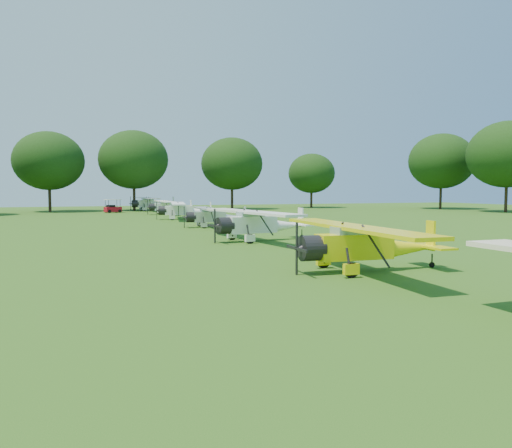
{
  "coord_description": "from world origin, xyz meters",
  "views": [
    {
      "loc": [
        -11.37,
        -25.72,
        3.43
      ],
      "look_at": [
        -1.39,
        1.51,
        1.4
      ],
      "focal_mm": 35.0,
      "sensor_mm": 36.0,
      "label": 1
    }
  ],
  "objects": [
    {
      "name": "ground",
      "position": [
        0.0,
        0.0,
        0.0
      ],
      "size": [
        160.0,
        160.0,
        0.0
      ],
      "primitive_type": "plane",
      "color": "#205515",
      "rests_on": "ground"
    },
    {
      "name": "tree_belt",
      "position": [
        3.57,
        0.16,
        8.03
      ],
      "size": [
        137.36,
        130.27,
        14.52
      ],
      "color": "#312113",
      "rests_on": "ground"
    },
    {
      "name": "aircraft_2",
      "position": [
        0.02,
        -7.87,
        1.23
      ],
      "size": [
        6.74,
        10.72,
        2.11
      ],
      "rotation": [
        0.0,
        0.0,
        -0.05
      ],
      "color": "yellow",
      "rests_on": "ground"
    },
    {
      "name": "aircraft_3",
      "position": [
        0.17,
        5.22,
        1.28
      ],
      "size": [
        7.05,
        11.17,
        2.19
      ],
      "rotation": [
        0.0,
        0.0,
        0.15
      ],
      "color": "white",
      "rests_on": "ground"
    },
    {
      "name": "aircraft_4",
      "position": [
        0.57,
        17.78,
        1.1
      ],
      "size": [
        6.0,
        9.55,
        1.88
      ],
      "rotation": [
        0.0,
        0.0,
        -0.06
      ],
      "color": "silver",
      "rests_on": "ground"
    },
    {
      "name": "aircraft_5",
      "position": [
        0.35,
        30.33,
        1.19
      ],
      "size": [
        6.58,
        10.4,
        2.04
      ],
      "rotation": [
        0.0,
        0.0,
        -0.17
      ],
      "color": "white",
      "rests_on": "ground"
    },
    {
      "name": "aircraft_6",
      "position": [
        0.92,
        42.43,
        1.17
      ],
      "size": [
        6.36,
        10.1,
        2.0
      ],
      "rotation": [
        0.0,
        0.0,
        -0.0
      ],
      "color": "white",
      "rests_on": "ground"
    },
    {
      "name": "aircraft_7",
      "position": [
        0.38,
        54.74,
        1.34
      ],
      "size": [
        7.31,
        11.64,
        2.29
      ],
      "rotation": [
        0.0,
        0.0,
        0.06
      ],
      "color": "silver",
      "rests_on": "ground"
    },
    {
      "name": "golf_cart",
      "position": [
        -6.02,
        50.0,
        0.65
      ],
      "size": [
        2.59,
        2.03,
        1.94
      ],
      "rotation": [
        0.0,
        0.0,
        0.34
      ],
      "color": "#AC0C1A",
      "rests_on": "ground"
    }
  ]
}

